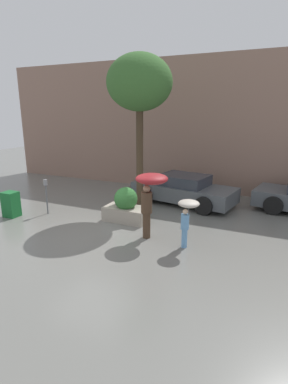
% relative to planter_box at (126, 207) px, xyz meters
% --- Properties ---
extents(ground_plane, '(40.00, 40.00, 0.00)m').
position_rel_planter_box_xyz_m(ground_plane, '(-0.42, -1.45, -0.49)').
color(ground_plane, slate).
extents(building_facade, '(18.00, 0.30, 6.00)m').
position_rel_planter_box_xyz_m(building_facade, '(-0.42, 5.05, 2.51)').
color(building_facade, '#8C6B5B').
rests_on(building_facade, ground).
extents(planter_box, '(1.48, 0.80, 1.18)m').
position_rel_planter_box_xyz_m(planter_box, '(0.00, 0.00, 0.00)').
color(planter_box, '#9E9384').
rests_on(planter_box, ground).
extents(person_adult, '(0.93, 0.93, 1.94)m').
position_rel_planter_box_xyz_m(person_adult, '(1.30, -0.96, 1.01)').
color(person_adult, '#473323').
rests_on(person_adult, ground).
extents(person_child, '(0.57, 0.57, 1.38)m').
position_rel_planter_box_xyz_m(person_child, '(2.49, -1.21, 0.53)').
color(person_child, '#669ED1').
rests_on(person_child, ground).
extents(parked_car_near, '(4.35, 2.47, 1.18)m').
position_rel_planter_box_xyz_m(parked_car_near, '(1.18, 2.77, 0.07)').
color(parked_car_near, '#4C5156').
rests_on(parked_car_near, ground).
extents(street_tree, '(2.31, 2.31, 5.59)m').
position_rel_planter_box_xyz_m(street_tree, '(-0.12, 1.38, 4.05)').
color(street_tree, '#423323').
rests_on(street_tree, ground).
extents(parking_meter, '(0.14, 0.14, 1.28)m').
position_rel_planter_box_xyz_m(parking_meter, '(-2.96, -0.54, 0.43)').
color(parking_meter, '#595B60').
rests_on(parking_meter, ground).
extents(newspaper_box, '(0.50, 0.44, 0.90)m').
position_rel_planter_box_xyz_m(newspaper_box, '(-3.92, -1.29, -0.04)').
color(newspaper_box, '#19662D').
rests_on(newspaper_box, ground).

